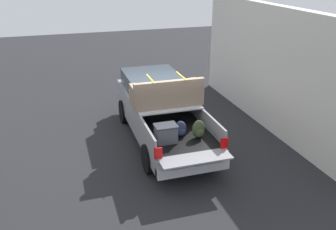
% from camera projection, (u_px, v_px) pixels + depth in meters
% --- Properties ---
extents(ground_plane, '(40.00, 40.00, 0.00)m').
position_uv_depth(ground_plane, '(162.00, 139.00, 11.66)').
color(ground_plane, '#262628').
extents(pickup_truck, '(6.05, 2.08, 2.23)m').
position_uv_depth(pickup_truck, '(159.00, 108.00, 11.60)').
color(pickup_truck, gray).
rests_on(pickup_truck, ground_plane).
extents(building_facade, '(9.42, 0.36, 4.06)m').
position_uv_depth(building_facade, '(273.00, 69.00, 11.87)').
color(building_facade, silver).
rests_on(building_facade, ground_plane).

